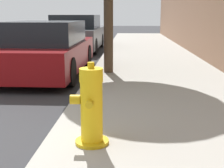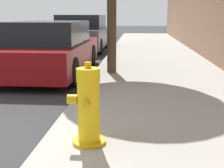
{
  "view_description": "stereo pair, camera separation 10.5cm",
  "coord_description": "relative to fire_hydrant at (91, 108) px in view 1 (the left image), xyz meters",
  "views": [
    {
      "loc": [
        2.56,
        -2.74,
        1.45
      ],
      "look_at": [
        2.32,
        1.45,
        0.52
      ],
      "focal_mm": 50.0,
      "sensor_mm": 36.0,
      "label": 1
    },
    {
      "loc": [
        2.67,
        -2.73,
        1.45
      ],
      "look_at": [
        2.32,
        1.45,
        0.52
      ],
      "focal_mm": 50.0,
      "sensor_mm": 36.0,
      "label": 2
    }
  ],
  "objects": [
    {
      "name": "parked_car_near",
      "position": [
        -1.63,
        4.48,
        0.09
      ],
      "size": [
        1.77,
        4.24,
        1.3
      ],
      "color": "maroon",
      "rests_on": "ground_plane"
    },
    {
      "name": "sidewalk_slab",
      "position": [
        1.01,
        -0.25,
        -0.46
      ],
      "size": [
        3.05,
        40.0,
        0.15
      ],
      "color": "#99968E",
      "rests_on": "ground_plane"
    },
    {
      "name": "parked_car_mid",
      "position": [
        -1.78,
        9.85,
        0.16
      ],
      "size": [
        1.88,
        4.3,
        1.45
      ],
      "color": "#4C5156",
      "rests_on": "ground_plane"
    },
    {
      "name": "fire_hydrant",
      "position": [
        0.0,
        0.0,
        0.0
      ],
      "size": [
        0.39,
        0.39,
        0.84
      ],
      "color": "#C39C11",
      "rests_on": "sidewalk_slab"
    }
  ]
}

